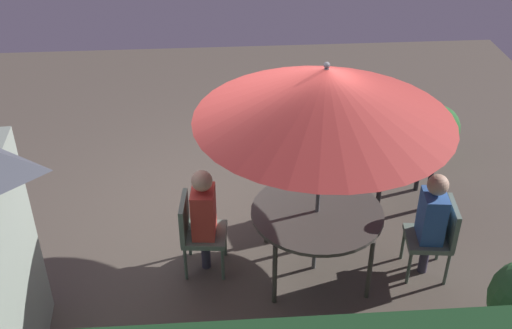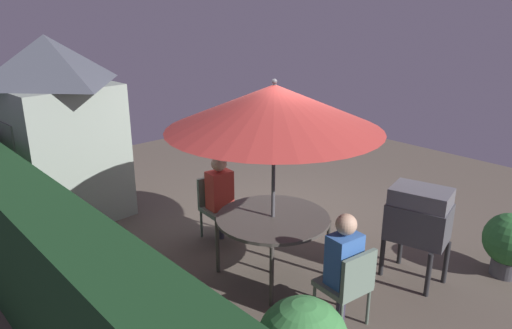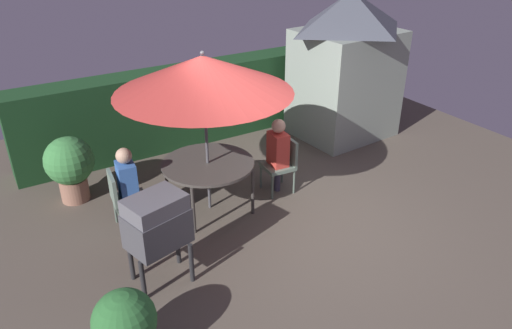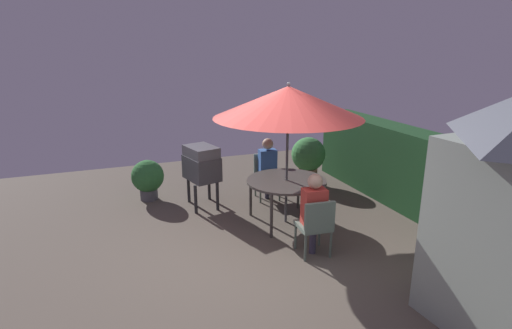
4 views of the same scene
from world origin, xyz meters
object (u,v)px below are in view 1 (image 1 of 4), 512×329
at_px(patio_table, 317,215).
at_px(chair_near_shed, 197,229).
at_px(bbq_grill, 405,143).
at_px(patio_umbrella, 325,94).
at_px(potted_plant_by_grill, 436,130).
at_px(chair_far_side, 437,234).
at_px(person_in_blue, 432,214).
at_px(person_in_red, 203,210).

height_order(patio_table, chair_near_shed, chair_near_shed).
height_order(patio_table, bbq_grill, bbq_grill).
bearing_deg(bbq_grill, chair_near_shed, 23.17).
xyz_separation_m(patio_umbrella, bbq_grill, (-1.26, -1.20, -1.29)).
xyz_separation_m(chair_near_shed, potted_plant_by_grill, (-3.27, -2.02, -0.06)).
bearing_deg(chair_far_side, chair_near_shed, -5.83).
relative_size(patio_table, person_in_blue, 1.10).
height_order(patio_umbrella, person_in_red, patio_umbrella).
relative_size(patio_table, person_in_red, 1.10).
distance_m(patio_table, person_in_red, 1.19).
relative_size(patio_umbrella, chair_far_side, 2.78).
relative_size(bbq_grill, potted_plant_by_grill, 1.46).
bearing_deg(person_in_red, chair_far_side, 174.15).
xyz_separation_m(bbq_grill, chair_near_shed, (2.53, 1.08, -0.33)).
distance_m(chair_near_shed, potted_plant_by_grill, 3.85).
distance_m(patio_umbrella, bbq_grill, 2.16).
xyz_separation_m(patio_umbrella, person_in_red, (1.19, -0.11, -1.35)).
bearing_deg(bbq_grill, chair_far_side, 90.56).
bearing_deg(patio_umbrella, bbq_grill, -136.43).
height_order(patio_table, potted_plant_by_grill, potted_plant_by_grill).
distance_m(chair_near_shed, person_in_blue, 2.48).
relative_size(bbq_grill, person_in_blue, 0.95).
distance_m(bbq_grill, person_in_red, 2.68).
height_order(bbq_grill, person_in_red, person_in_red).
xyz_separation_m(patio_table, person_in_blue, (-1.19, 0.14, 0.05)).
bearing_deg(chair_near_shed, patio_umbrella, 174.86).
height_order(patio_table, person_in_red, person_in_red).
xyz_separation_m(patio_table, chair_far_side, (-1.27, 0.15, -0.21)).
bearing_deg(person_in_red, bbq_grill, -155.96).
distance_m(patio_umbrella, chair_near_shed, 2.06).
bearing_deg(patio_table, chair_far_side, 173.49).
distance_m(chair_far_side, person_in_blue, 0.28).
height_order(chair_near_shed, person_in_red, person_in_red).
bearing_deg(chair_near_shed, bbq_grill, -156.83).
relative_size(patio_umbrella, chair_near_shed, 2.78).
xyz_separation_m(chair_near_shed, person_in_red, (-0.09, 0.01, 0.26)).
bearing_deg(person_in_red, chair_near_shed, -5.14).
distance_m(bbq_grill, chair_far_side, 1.38).
bearing_deg(patio_umbrella, person_in_blue, 173.49).
height_order(potted_plant_by_grill, person_in_red, person_in_red).
xyz_separation_m(potted_plant_by_grill, person_in_blue, (0.81, 2.27, 0.32)).
height_order(chair_near_shed, potted_plant_by_grill, chair_near_shed).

